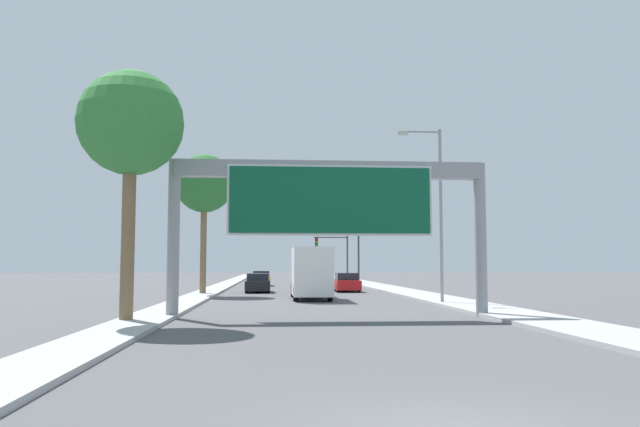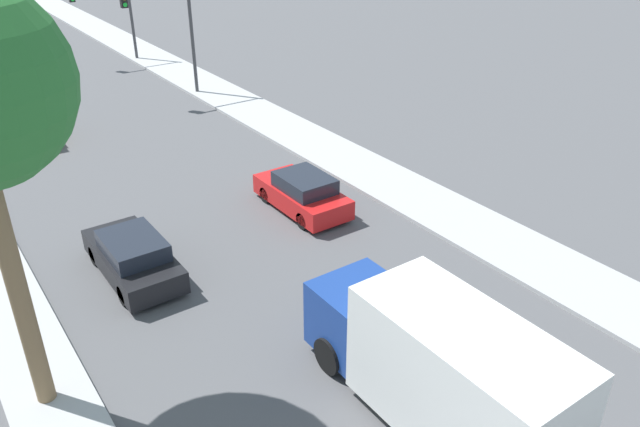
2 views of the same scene
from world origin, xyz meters
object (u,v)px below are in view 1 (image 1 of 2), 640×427
(car_mid_left, at_px, (258,283))
(traffic_light_near_intersection, at_px, (347,242))
(car_near_right, at_px, (261,279))
(traffic_light_mid_block, at_px, (336,250))
(car_mid_right, at_px, (346,283))
(street_lamp_right, at_px, (436,202))
(sign_gantry, at_px, (330,197))
(palm_tree_foreground, at_px, (131,126))
(truck_box_primary, at_px, (311,273))
(palm_tree_background, at_px, (204,185))

(car_mid_left, distance_m, traffic_light_near_intersection, 19.64)
(car_near_right, bearing_deg, traffic_light_mid_block, 54.52)
(car_mid_right, bearing_deg, street_lamp_right, -79.14)
(sign_gantry, bearing_deg, palm_tree_foreground, -165.47)
(car_near_right, relative_size, palm_tree_foreground, 0.45)
(car_mid_right, distance_m, traffic_light_mid_block, 26.57)
(car_mid_right, relative_size, palm_tree_foreground, 0.45)
(traffic_light_mid_block, xyz_separation_m, palm_tree_foreground, (-13.16, -52.15, 3.54))
(car_mid_right, distance_m, truck_box_primary, 11.33)
(truck_box_primary, bearing_deg, car_mid_right, 71.94)
(car_near_right, height_order, palm_tree_foreground, palm_tree_foreground)
(truck_box_primary, height_order, traffic_light_mid_block, traffic_light_mid_block)
(truck_box_primary, relative_size, traffic_light_mid_block, 1.23)
(truck_box_primary, distance_m, traffic_light_mid_block, 37.51)
(traffic_light_mid_block, bearing_deg, truck_box_primary, -98.25)
(sign_gantry, height_order, truck_box_primary, sign_gantry)
(sign_gantry, xyz_separation_m, palm_tree_background, (-7.29, 18.93, 2.89))
(car_mid_left, bearing_deg, truck_box_primary, -70.75)
(car_mid_left, relative_size, truck_box_primary, 0.63)
(car_mid_left, bearing_deg, car_near_right, 90.00)
(car_mid_left, distance_m, traffic_light_mid_block, 28.62)
(car_mid_left, xyz_separation_m, car_near_right, (0.00, 14.58, 0.01))
(car_near_right, bearing_deg, truck_box_primary, -81.90)
(truck_box_primary, relative_size, street_lamp_right, 0.73)
(palm_tree_foreground, bearing_deg, street_lamp_right, 34.29)
(palm_tree_foreground, height_order, palm_tree_background, palm_tree_background)
(car_mid_right, xyz_separation_m, car_near_right, (-7.00, 13.87, 0.00))
(traffic_light_mid_block, bearing_deg, car_mid_right, -94.06)
(street_lamp_right, bearing_deg, car_near_right, 108.62)
(truck_box_primary, height_order, palm_tree_background, palm_tree_background)
(car_near_right, xyz_separation_m, traffic_light_mid_block, (8.87, 12.44, 3.19))
(sign_gantry, height_order, palm_tree_background, palm_tree_background)
(car_mid_left, height_order, truck_box_primary, truck_box_primary)
(traffic_light_near_intersection, xyz_separation_m, street_lamp_right, (1.06, -32.35, 1.11))
(car_near_right, distance_m, palm_tree_foreground, 40.50)
(palm_tree_background, bearing_deg, car_mid_right, 24.36)
(street_lamp_right, bearing_deg, car_mid_right, 100.86)
(car_mid_left, height_order, car_mid_right, car_mid_right)
(car_mid_left, relative_size, street_lamp_right, 0.46)
(traffic_light_mid_block, xyz_separation_m, street_lamp_right, (1.21, -42.35, 1.73))
(sign_gantry, bearing_deg, truck_box_primary, 90.00)
(palm_tree_foreground, distance_m, street_lamp_right, 17.49)
(car_mid_right, height_order, traffic_light_near_intersection, traffic_light_near_intersection)
(palm_tree_background, bearing_deg, car_mid_left, 47.72)
(sign_gantry, height_order, car_mid_right, sign_gantry)
(truck_box_primary, distance_m, traffic_light_near_intersection, 27.76)
(car_mid_right, distance_m, palm_tree_background, 13.85)
(car_mid_right, bearing_deg, traffic_light_mid_block, 85.94)
(car_mid_left, distance_m, palm_tree_background, 9.13)
(car_near_right, bearing_deg, sign_gantry, -84.69)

